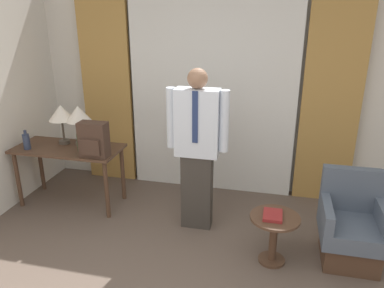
% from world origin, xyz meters
% --- Properties ---
extents(wall_back, '(10.00, 0.06, 2.70)m').
position_xyz_m(wall_back, '(0.00, 2.91, 1.35)').
color(wall_back, silver).
rests_on(wall_back, ground_plane).
extents(curtain_sheer_center, '(2.07, 0.06, 2.58)m').
position_xyz_m(curtain_sheer_center, '(0.00, 2.78, 1.29)').
color(curtain_sheer_center, white).
rests_on(curtain_sheer_center, ground_plane).
extents(curtain_drape_left, '(0.66, 0.06, 2.58)m').
position_xyz_m(curtain_drape_left, '(-1.41, 2.78, 1.29)').
color(curtain_drape_left, '#B28442').
rests_on(curtain_drape_left, ground_plane).
extents(curtain_drape_right, '(0.66, 0.06, 2.58)m').
position_xyz_m(curtain_drape_right, '(1.41, 2.78, 1.29)').
color(curtain_drape_right, '#B28442').
rests_on(curtain_drape_right, ground_plane).
extents(desk, '(1.26, 0.58, 0.73)m').
position_xyz_m(desk, '(-1.57, 1.97, 0.62)').
color(desk, '#4C3323').
rests_on(desk, ground_plane).
extents(table_lamp_left, '(0.30, 0.30, 0.48)m').
position_xyz_m(table_lamp_left, '(-1.68, 2.09, 1.10)').
color(table_lamp_left, '#4C4238').
rests_on(table_lamp_left, desk).
extents(table_lamp_right, '(0.30, 0.30, 0.48)m').
position_xyz_m(table_lamp_right, '(-1.46, 2.09, 1.10)').
color(table_lamp_right, '#4C4238').
rests_on(table_lamp_right, desk).
extents(bottle_near_edge, '(0.08, 0.08, 0.23)m').
position_xyz_m(bottle_near_edge, '(-2.00, 1.82, 0.82)').
color(bottle_near_edge, '#2D3851').
rests_on(bottle_near_edge, desk).
extents(bottle_by_lamp, '(0.08, 0.08, 0.27)m').
position_xyz_m(bottle_by_lamp, '(-1.36, 1.90, 0.84)').
color(bottle_by_lamp, '#336638').
rests_on(bottle_by_lamp, desk).
extents(backpack, '(0.31, 0.19, 0.39)m').
position_xyz_m(backpack, '(-1.13, 1.78, 0.92)').
color(backpack, '#422D23').
rests_on(backpack, desk).
extents(person, '(0.64, 0.21, 1.74)m').
position_xyz_m(person, '(0.03, 1.81, 0.95)').
color(person, '#38332D').
rests_on(person, ground_plane).
extents(armchair, '(0.57, 0.60, 0.85)m').
position_xyz_m(armchair, '(1.57, 1.57, 0.32)').
color(armchair, '#4C3323').
rests_on(armchair, ground_plane).
extents(side_table, '(0.46, 0.46, 0.49)m').
position_xyz_m(side_table, '(0.86, 1.35, 0.33)').
color(side_table, '#4C3323').
rests_on(side_table, ground_plane).
extents(book, '(0.17, 0.22, 0.03)m').
position_xyz_m(book, '(0.84, 1.35, 0.50)').
color(book, maroon).
rests_on(book, side_table).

